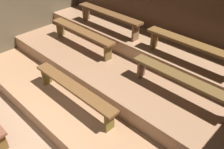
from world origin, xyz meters
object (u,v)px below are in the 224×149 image
bench_lower_center (74,89)px  bench_upper_right (192,46)px  bench_middle_right (182,80)px  bench_upper_left (109,16)px  bench_middle_left (82,33)px

bench_lower_center → bench_upper_right: (1.21, 1.85, 0.62)m
bench_middle_right → bench_upper_left: (-2.39, 0.65, 0.31)m
bench_middle_right → bench_middle_left: bearing=180.0°
bench_lower_center → bench_upper_left: 2.16m
bench_upper_right → bench_upper_left: bearing=180.0°
bench_lower_center → bench_middle_right: 1.91m
bench_upper_right → bench_lower_center: bearing=-123.3°
bench_middle_right → bench_upper_left: bearing=164.9°
bench_middle_right → bench_upper_left: 2.50m
bench_middle_right → bench_upper_left: bench_upper_left is taller
bench_lower_center → bench_middle_left: 1.71m
bench_lower_center → bench_middle_right: bench_middle_right is taller
bench_upper_left → bench_upper_right: size_ratio=1.00×
bench_upper_right → bench_middle_left: bearing=-164.9°
bench_middle_right → bench_lower_center: bearing=-140.4°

